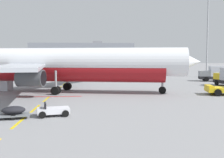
% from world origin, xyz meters
% --- Properties ---
extents(ground, '(400.00, 400.00, 0.00)m').
position_xyz_m(ground, '(40.00, 40.00, 0.00)').
color(ground, gray).
extents(apron_paint_markings, '(8.00, 93.82, 0.01)m').
position_xyz_m(apron_paint_markings, '(18.00, 36.24, 0.00)').
color(apron_paint_markings, yellow).
rests_on(apron_paint_markings, ground).
extents(airliner_foreground, '(34.68, 34.00, 12.20)m').
position_xyz_m(airliner_foreground, '(20.46, 26.03, 3.95)').
color(airliner_foreground, white).
rests_on(airliner_foreground, ground).
extents(catering_truck, '(7.35, 3.84, 3.14)m').
position_xyz_m(catering_truck, '(49.08, 42.21, 1.65)').
color(catering_truck, black).
rests_on(catering_truck, ground).
extents(uld_cargo_container, '(1.95, 1.92, 1.60)m').
position_xyz_m(uld_cargo_container, '(10.53, 28.66, 0.80)').
color(uld_cargo_container, '#B7BCC6').
rests_on(uld_cargo_container, ground).
extents(apron_light_mast_far, '(1.80, 1.80, 30.02)m').
position_xyz_m(apron_light_mast_far, '(51.76, 54.13, 18.26)').
color(apron_light_mast_far, slate).
rests_on(apron_light_mast_far, ground).
extents(terminal_satellite, '(64.08, 18.51, 15.56)m').
position_xyz_m(terminal_satellite, '(15.96, 161.14, 7.01)').
color(terminal_satellite, gray).
rests_on(terminal_satellite, ground).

